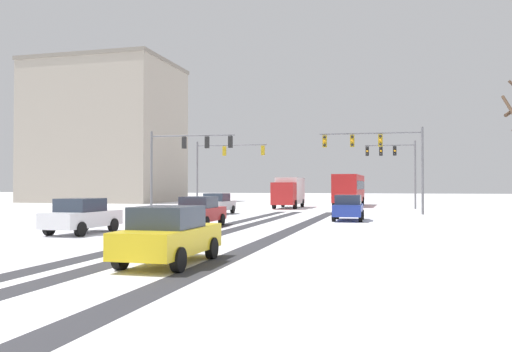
# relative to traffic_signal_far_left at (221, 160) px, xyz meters

# --- Properties ---
(wheel_track_left_lane) EXTENTS (0.83, 39.12, 0.01)m
(wheel_track_left_lane) POSITION_rel_traffic_signal_far_left_xyz_m (6.87, -23.81, -4.68)
(wheel_track_left_lane) COLOR #38383D
(wheel_track_left_lane) RESTS_ON ground
(wheel_track_right_lane) EXTENTS (0.88, 39.12, 0.01)m
(wheel_track_right_lane) POSITION_rel_traffic_signal_far_left_xyz_m (11.07, -23.81, -4.68)
(wheel_track_right_lane) COLOR #38383D
(wheel_track_right_lane) RESTS_ON ground
(wheel_track_center) EXTENTS (0.84, 39.12, 0.01)m
(wheel_track_center) POSITION_rel_traffic_signal_far_left_xyz_m (8.24, -23.81, -4.68)
(wheel_track_center) COLOR #38383D
(wheel_track_center) RESTS_ON ground
(sidewalk_kerb_right) EXTENTS (4.00, 39.12, 0.12)m
(sidewalk_kerb_right) POSITION_rel_traffic_signal_far_left_xyz_m (19.46, -25.59, -4.63)
(sidewalk_kerb_right) COLOR white
(sidewalk_kerb_right) RESTS_ON ground
(traffic_signal_far_left) EXTENTS (7.02, 0.41, 6.50)m
(traffic_signal_far_left) POSITION_rel_traffic_signal_far_left_xyz_m (0.00, 0.00, 0.00)
(traffic_signal_far_left) COLOR slate
(traffic_signal_far_left) RESTS_ON ground
(traffic_signal_far_right) EXTENTS (4.77, 0.55, 6.50)m
(traffic_signal_far_right) POSITION_rel_traffic_signal_far_left_xyz_m (16.20, 3.86, 0.06)
(traffic_signal_far_right) COLOR slate
(traffic_signal_far_right) RESTS_ON ground
(traffic_signal_near_right) EXTENTS (7.52, 0.75, 6.50)m
(traffic_signal_near_right) POSITION_rel_traffic_signal_far_left_xyz_m (15.06, -8.22, 0.15)
(traffic_signal_near_right) COLOR slate
(traffic_signal_near_right) RESTS_ON ground
(traffic_signal_near_left) EXTENTS (6.85, 0.67, 6.50)m
(traffic_signal_near_left) POSITION_rel_traffic_signal_far_left_xyz_m (0.28, -9.88, 0.13)
(traffic_signal_near_left) COLOR slate
(traffic_signal_near_left) RESTS_ON ground
(car_silver_lead) EXTENTS (1.88, 4.12, 1.62)m
(car_silver_lead) POSITION_rel_traffic_signal_far_left_xyz_m (2.83, -9.41, -3.87)
(car_silver_lead) COLOR #B7BABF
(car_silver_lead) RESTS_ON ground
(car_blue_second) EXTENTS (1.89, 4.13, 1.62)m
(car_blue_second) POSITION_rel_traffic_signal_far_left_xyz_m (13.23, -14.31, -3.87)
(car_blue_second) COLOR #233899
(car_blue_second) RESTS_ON ground
(car_red_third) EXTENTS (1.85, 4.11, 1.62)m
(car_red_third) POSITION_rel_traffic_signal_far_left_xyz_m (5.90, -21.40, -3.87)
(car_red_third) COLOR red
(car_red_third) RESTS_ON ground
(car_white_fourth) EXTENTS (1.97, 4.17, 1.62)m
(car_white_fourth) POSITION_rel_traffic_signal_far_left_xyz_m (2.12, -26.56, -3.87)
(car_white_fourth) COLOR silver
(car_white_fourth) RESTS_ON ground
(car_yellow_cab_fifth) EXTENTS (1.84, 4.10, 1.62)m
(car_yellow_cab_fifth) POSITION_rel_traffic_signal_far_left_xyz_m (9.83, -34.18, -3.87)
(car_yellow_cab_fifth) COLOR yellow
(car_yellow_cab_fifth) RESTS_ON ground
(bus_oncoming) EXTENTS (2.83, 11.05, 3.38)m
(bus_oncoming) POSITION_rel_traffic_signal_far_left_xyz_m (11.41, 9.92, -2.69)
(bus_oncoming) COLOR #B21E1E
(bus_oncoming) RESTS_ON ground
(box_truck_delivery) EXTENTS (2.42, 7.44, 3.02)m
(box_truck_delivery) POSITION_rel_traffic_signal_far_left_xyz_m (5.98, 3.26, -3.05)
(box_truck_delivery) COLOR red
(box_truck_delivery) RESTS_ON ground
(office_building_far_left_block) EXTENTS (18.86, 14.61, 19.20)m
(office_building_far_left_block) POSITION_rel_traffic_signal_far_left_xyz_m (-22.56, 17.15, 4.92)
(office_building_far_left_block) COLOR #A89E8E
(office_building_far_left_block) RESTS_ON ground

